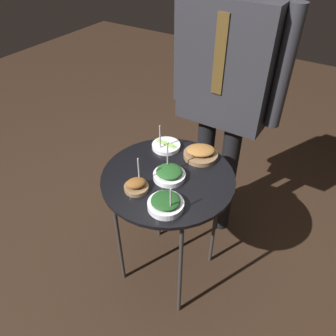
{
  "coord_description": "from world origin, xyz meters",
  "views": [
    {
      "loc": [
        0.64,
        -1.02,
        1.8
      ],
      "look_at": [
        0.0,
        0.0,
        0.82
      ],
      "focal_mm": 35.0,
      "sensor_mm": 36.0,
      "label": 1
    }
  ],
  "objects_px": {
    "bowl_roast_front_center": "(201,153)",
    "bowl_asparagus_back_right": "(166,146)",
    "serving_cart": "(168,185)",
    "bowl_roast_near_rim": "(136,185)",
    "bowl_spinach_mid_left": "(169,174)",
    "bowl_spinach_far_rim": "(166,203)",
    "waiter_figure": "(226,79)"
  },
  "relations": [
    {
      "from": "bowl_spinach_mid_left",
      "to": "bowl_roast_front_center",
      "type": "bearing_deg",
      "value": 77.81
    },
    {
      "from": "bowl_asparagus_back_right",
      "to": "bowl_roast_near_rim",
      "type": "distance_m",
      "value": 0.36
    },
    {
      "from": "serving_cart",
      "to": "bowl_roast_front_center",
      "type": "xyz_separation_m",
      "value": [
        0.06,
        0.22,
        0.09
      ]
    },
    {
      "from": "bowl_roast_front_center",
      "to": "waiter_figure",
      "type": "bearing_deg",
      "value": 94.44
    },
    {
      "from": "serving_cart",
      "to": "bowl_roast_near_rim",
      "type": "relative_size",
      "value": 4.86
    },
    {
      "from": "bowl_spinach_far_rim",
      "to": "waiter_figure",
      "type": "relative_size",
      "value": 0.09
    },
    {
      "from": "bowl_spinach_far_rim",
      "to": "bowl_asparagus_back_right",
      "type": "relative_size",
      "value": 1.02
    },
    {
      "from": "bowl_spinach_mid_left",
      "to": "bowl_spinach_far_rim",
      "type": "relative_size",
      "value": 1.09
    },
    {
      "from": "bowl_spinach_mid_left",
      "to": "waiter_figure",
      "type": "bearing_deg",
      "value": 87.06
    },
    {
      "from": "serving_cart",
      "to": "bowl_roast_near_rim",
      "type": "xyz_separation_m",
      "value": [
        -0.07,
        -0.16,
        0.09
      ]
    },
    {
      "from": "serving_cart",
      "to": "bowl_roast_near_rim",
      "type": "bearing_deg",
      "value": -114.77
    },
    {
      "from": "bowl_roast_near_rim",
      "to": "waiter_figure",
      "type": "distance_m",
      "value": 0.74
    },
    {
      "from": "bowl_roast_front_center",
      "to": "bowl_asparagus_back_right",
      "type": "distance_m",
      "value": 0.2
    },
    {
      "from": "bowl_spinach_mid_left",
      "to": "bowl_asparagus_back_right",
      "type": "xyz_separation_m",
      "value": [
        -0.15,
        0.2,
        -0.01
      ]
    },
    {
      "from": "bowl_roast_front_center",
      "to": "bowl_asparagus_back_right",
      "type": "xyz_separation_m",
      "value": [
        -0.2,
        -0.03,
        -0.01
      ]
    },
    {
      "from": "bowl_spinach_mid_left",
      "to": "waiter_figure",
      "type": "xyz_separation_m",
      "value": [
        0.03,
        0.52,
        0.29
      ]
    },
    {
      "from": "bowl_roast_front_center",
      "to": "bowl_roast_near_rim",
      "type": "xyz_separation_m",
      "value": [
        -0.13,
        -0.38,
        -0.0
      ]
    },
    {
      "from": "serving_cart",
      "to": "bowl_spinach_mid_left",
      "type": "height_order",
      "value": "bowl_spinach_mid_left"
    },
    {
      "from": "bowl_spinach_far_rim",
      "to": "serving_cart",
      "type": "bearing_deg",
      "value": 119.6
    },
    {
      "from": "bowl_spinach_far_rim",
      "to": "waiter_figure",
      "type": "xyz_separation_m",
      "value": [
        -0.07,
        0.69,
        0.29
      ]
    },
    {
      "from": "waiter_figure",
      "to": "bowl_asparagus_back_right",
      "type": "bearing_deg",
      "value": -118.63
    },
    {
      "from": "bowl_asparagus_back_right",
      "to": "waiter_figure",
      "type": "bearing_deg",
      "value": 61.37
    },
    {
      "from": "serving_cart",
      "to": "bowl_spinach_far_rim",
      "type": "distance_m",
      "value": 0.23
    },
    {
      "from": "serving_cart",
      "to": "bowl_asparagus_back_right",
      "type": "bearing_deg",
      "value": 124.77
    },
    {
      "from": "bowl_asparagus_back_right",
      "to": "bowl_roast_near_rim",
      "type": "height_order",
      "value": "bowl_roast_near_rim"
    },
    {
      "from": "bowl_spinach_mid_left",
      "to": "serving_cart",
      "type": "bearing_deg",
      "value": 147.04
    },
    {
      "from": "bowl_roast_front_center",
      "to": "bowl_spinach_mid_left",
      "type": "distance_m",
      "value": 0.23
    },
    {
      "from": "serving_cart",
      "to": "bowl_roast_front_center",
      "type": "relative_size",
      "value": 4.2
    },
    {
      "from": "bowl_spinach_far_rim",
      "to": "bowl_roast_near_rim",
      "type": "height_order",
      "value": "bowl_roast_near_rim"
    },
    {
      "from": "bowl_roast_near_rim",
      "to": "bowl_spinach_mid_left",
      "type": "bearing_deg",
      "value": 60.47
    },
    {
      "from": "bowl_spinach_mid_left",
      "to": "bowl_spinach_far_rim",
      "type": "height_order",
      "value": "bowl_spinach_mid_left"
    },
    {
      "from": "bowl_asparagus_back_right",
      "to": "bowl_spinach_far_rim",
      "type": "bearing_deg",
      "value": -57.67
    }
  ]
}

